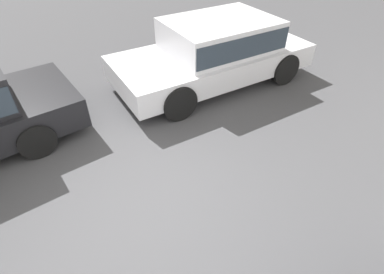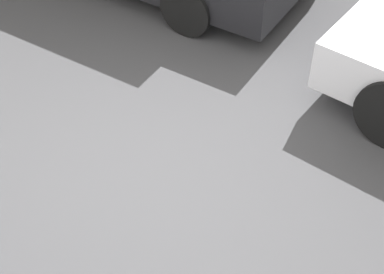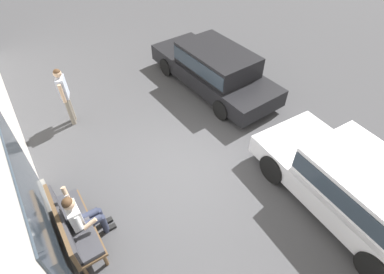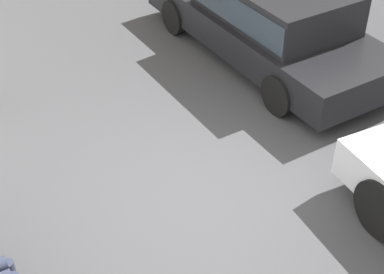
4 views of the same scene
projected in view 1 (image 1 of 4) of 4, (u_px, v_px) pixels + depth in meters
name	position (u px, v px, depth m)	size (l,w,h in m)	color
ground_plane	(149.00, 199.00, 4.22)	(60.00, 60.00, 0.00)	#424244
parked_car_near	(216.00, 49.00, 6.44)	(4.39, 2.15, 1.36)	silver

